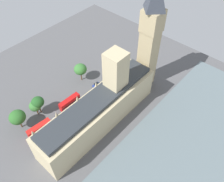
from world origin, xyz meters
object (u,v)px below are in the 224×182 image
(parliament_building, at_px, (101,108))
(plane_tree_slot_11, at_px, (38,102))
(pedestrian_kerbside, at_px, (77,115))
(car_dark_green_under_trees, at_px, (108,78))
(car_white_trailing, at_px, (90,94))
(double_decker_bus_opposite_hall, at_px, (70,102))
(pedestrian_far_end, at_px, (74,117))
(double_decker_bus_near_tower, at_px, (40,129))
(plane_tree_by_river_gate, at_px, (35,106))
(pedestrian_corner, at_px, (55,134))
(clock_tower, at_px, (151,35))
(plane_tree_slot_12, at_px, (17,117))
(car_silver_midblock, at_px, (58,117))
(street_lamp_slot_13, at_px, (37,106))
(car_blue_leading, at_px, (96,85))
(plane_tree_slot_10, at_px, (80,69))

(parliament_building, bearing_deg, plane_tree_slot_11, 32.30)
(pedestrian_kerbside, bearing_deg, car_dark_green_under_trees, 62.81)
(car_white_trailing, distance_m, plane_tree_slot_11, 24.59)
(double_decker_bus_opposite_hall, distance_m, pedestrian_kerbside, 7.39)
(car_white_trailing, height_order, pedestrian_far_end, car_white_trailing)
(double_decker_bus_opposite_hall, xyz_separation_m, double_decker_bus_near_tower, (-1.55, 17.92, 0.00))
(car_dark_green_under_trees, relative_size, plane_tree_by_river_gate, 0.55)
(pedestrian_corner, height_order, plane_tree_by_river_gate, plane_tree_by_river_gate)
(clock_tower, bearing_deg, pedestrian_kerbside, 76.20)
(plane_tree_by_river_gate, bearing_deg, double_decker_bus_opposite_hall, -120.42)
(car_white_trailing, xyz_separation_m, pedestrian_corner, (-4.59, 25.21, -0.13))
(double_decker_bus_near_tower, relative_size, plane_tree_slot_12, 1.10)
(plane_tree_slot_11, bearing_deg, pedestrian_corner, 166.58)
(car_dark_green_under_trees, height_order, car_silver_midblock, same)
(pedestrian_kerbside, distance_m, pedestrian_far_end, 1.30)
(clock_tower, height_order, pedestrian_far_end, clock_tower)
(car_white_trailing, bearing_deg, double_decker_bus_near_tower, -86.49)
(plane_tree_by_river_gate, height_order, plane_tree_slot_11, plane_tree_slot_11)
(parliament_building, distance_m, car_dark_green_under_trees, 27.42)
(car_dark_green_under_trees, xyz_separation_m, double_decker_bus_near_tower, (-0.61, 42.78, 1.75))
(parliament_building, bearing_deg, pedestrian_kerbside, 30.90)
(double_decker_bus_near_tower, height_order, pedestrian_far_end, double_decker_bus_near_tower)
(street_lamp_slot_13, bearing_deg, car_blue_leading, -104.76)
(parliament_building, xyz_separation_m, pedestrian_kerbside, (9.64, 5.77, -8.11))
(clock_tower, bearing_deg, car_blue_leading, 48.86)
(clock_tower, xyz_separation_m, plane_tree_slot_10, (24.94, 20.07, -21.05))
(parliament_building, bearing_deg, car_white_trailing, -26.05)
(street_lamp_slot_13, bearing_deg, car_white_trailing, -113.95)
(pedestrian_corner, relative_size, plane_tree_slot_12, 0.17)
(parliament_building, distance_m, pedestrian_far_end, 14.62)
(car_dark_green_under_trees, xyz_separation_m, double_decker_bus_opposite_hall, (0.94, 24.86, 1.75))
(car_white_trailing, distance_m, pedestrian_far_end, 14.52)
(pedestrian_far_end, relative_size, plane_tree_slot_11, 0.18)
(pedestrian_kerbside, distance_m, plane_tree_slot_10, 24.43)
(car_white_trailing, bearing_deg, parliament_building, -20.88)
(clock_tower, distance_m, pedestrian_far_end, 48.55)
(plane_tree_slot_11, bearing_deg, parliament_building, -147.70)
(clock_tower, distance_m, plane_tree_slot_11, 56.43)
(car_silver_midblock, relative_size, plane_tree_slot_12, 0.49)
(double_decker_bus_near_tower, height_order, pedestrian_corner, double_decker_bus_near_tower)
(double_decker_bus_opposite_hall, relative_size, car_silver_midblock, 2.25)
(street_lamp_slot_13, bearing_deg, pedestrian_kerbside, -145.66)
(pedestrian_corner, xyz_separation_m, street_lamp_slot_13, (14.61, -2.66, 3.58))
(parliament_building, height_order, clock_tower, clock_tower)
(pedestrian_far_end, xyz_separation_m, plane_tree_by_river_gate, (13.97, 9.39, 4.78))
(car_blue_leading, xyz_separation_m, car_silver_midblock, (-1.33, 25.63, 0.00))
(pedestrian_kerbside, relative_size, plane_tree_slot_11, 0.17)
(car_silver_midblock, height_order, plane_tree_slot_11, plane_tree_slot_11)
(clock_tower, bearing_deg, car_dark_green_under_trees, 35.41)
(clock_tower, xyz_separation_m, double_decker_bus_near_tower, (14.53, 53.55, -25.48))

